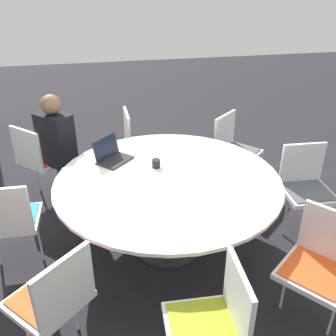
# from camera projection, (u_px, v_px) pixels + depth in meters

# --- Properties ---
(ground_plane) EXTENTS (16.00, 16.00, 0.00)m
(ground_plane) POSITION_uv_depth(u_px,v_px,m) (168.00, 245.00, 3.52)
(ground_plane) COLOR black
(conference_table) EXTENTS (1.92, 1.92, 0.72)m
(conference_table) POSITION_uv_depth(u_px,v_px,m) (168.00, 190.00, 3.23)
(conference_table) COLOR #333333
(conference_table) RESTS_ON ground_plane
(chair_0) EXTENTS (0.61, 0.61, 0.88)m
(chair_0) POSITION_uv_depth(u_px,v_px,m) (39.00, 156.00, 4.00)
(chair_0) COLOR silver
(chair_0) RESTS_ON ground_plane
(chair_1) EXTENTS (0.43, 0.45, 0.88)m
(chair_1) POSITION_uv_depth(u_px,v_px,m) (9.00, 218.00, 3.01)
(chair_1) COLOR silver
(chair_1) RESTS_ON ground_plane
(chair_2) EXTENTS (0.61, 0.61, 0.88)m
(chair_2) POSITION_uv_depth(u_px,v_px,m) (54.00, 296.00, 2.29)
(chair_2) COLOR silver
(chair_2) RESTS_ON ground_plane
(chair_3) EXTENTS (0.46, 0.44, 0.88)m
(chair_3) POSITION_uv_depth(u_px,v_px,m) (214.00, 320.00, 2.13)
(chair_3) COLOR silver
(chair_3) RESTS_ON ground_plane
(chair_4) EXTENTS (0.61, 0.60, 0.88)m
(chair_4) POSITION_uv_depth(u_px,v_px,m) (320.00, 261.00, 2.56)
(chair_4) COLOR silver
(chair_4) RESTS_ON ground_plane
(chair_5) EXTENTS (0.44, 0.46, 0.88)m
(chair_5) POSITION_uv_depth(u_px,v_px,m) (306.00, 183.00, 3.49)
(chair_5) COLOR silver
(chair_5) RESTS_ON ground_plane
(chair_6) EXTENTS (0.61, 0.61, 0.88)m
(chair_6) POSITION_uv_depth(u_px,v_px,m) (233.00, 146.00, 4.22)
(chair_6) COLOR silver
(chair_6) RESTS_ON ground_plane
(chair_7) EXTENTS (0.44, 0.43, 0.88)m
(chair_7) POSITION_uv_depth(u_px,v_px,m) (139.00, 139.00, 4.38)
(chair_7) COLOR silver
(chair_7) RESTS_ON ground_plane
(person_0) EXTENTS (0.41, 0.41, 1.23)m
(person_0) POSITION_uv_depth(u_px,v_px,m) (58.00, 142.00, 3.85)
(person_0) COLOR black
(person_0) RESTS_ON ground_plane
(laptop) EXTENTS (0.39, 0.39, 0.21)m
(laptop) POSITION_uv_depth(u_px,v_px,m) (111.00, 155.00, 3.45)
(laptop) COLOR #232326
(laptop) RESTS_ON conference_table
(coffee_cup) EXTENTS (0.08, 0.08, 0.08)m
(coffee_cup) POSITION_uv_depth(u_px,v_px,m) (156.00, 163.00, 3.33)
(coffee_cup) COLOR black
(coffee_cup) RESTS_ON conference_table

